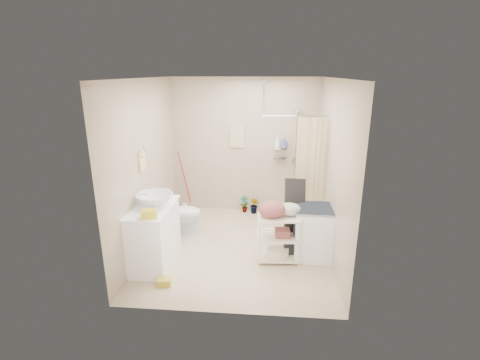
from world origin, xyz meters
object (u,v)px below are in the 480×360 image
object	(u,v)px
vanity	(154,235)
laundry_rack	(279,234)
toilet	(180,213)
washing_machine	(313,232)

from	to	relation	value
vanity	laundry_rack	xyz separation A→B (m)	(1.79, 0.24, -0.02)
vanity	toilet	xyz separation A→B (m)	(0.12, 1.02, -0.07)
toilet	laundry_rack	xyz separation A→B (m)	(1.67, -0.78, 0.05)
toilet	washing_machine	xyz separation A→B (m)	(2.18, -0.62, 0.02)
vanity	washing_machine	size ratio (longest dim) A/B	1.28
vanity	washing_machine	distance (m)	2.34
toilet	laundry_rack	distance (m)	1.85
toilet	vanity	bearing A→B (deg)	173.74
laundry_rack	washing_machine	bearing A→B (deg)	14.89
washing_machine	laundry_rack	world-z (taller)	laundry_rack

